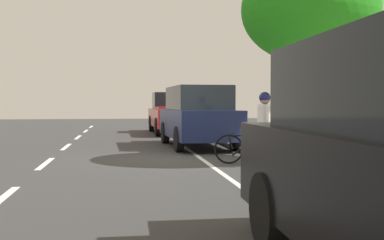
{
  "coord_description": "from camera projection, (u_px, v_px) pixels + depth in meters",
  "views": [
    {
      "loc": [
        -1.3,
        -11.99,
        1.47
      ],
      "look_at": [
        0.51,
        -0.17,
        1.01
      ],
      "focal_mm": 43.17,
      "sensor_mm": 36.0,
      "label": 1
    }
  ],
  "objects": [
    {
      "name": "lane_stripe_bike_edge",
      "position": [
        200.0,
        158.0,
        12.21
      ],
      "size": [
        0.12,
        36.98,
        0.01
      ],
      "primitive_type": "cube",
      "color": "white",
      "rests_on": "ground"
    },
    {
      "name": "ground",
      "position": [
        172.0,
        158.0,
        12.1
      ],
      "size": [
        59.17,
        59.17,
        0.0
      ],
      "primitive_type": "plane",
      "color": "#373737"
    },
    {
      "name": "street_tree_mid_block",
      "position": [
        309.0,
        11.0,
        11.3
      ],
      "size": [
        3.35,
        3.35,
        4.92
      ],
      "color": "#4E472B",
      "rests_on": "sidewalk"
    },
    {
      "name": "parked_suv_dark_blue_second",
      "position": [
        198.0,
        116.0,
        15.18
      ],
      "size": [
        2.13,
        4.78,
        1.99
      ],
      "color": "navy",
      "rests_on": "ground"
    },
    {
      "name": "parked_pickup_red_mid",
      "position": [
        173.0,
        114.0,
        21.79
      ],
      "size": [
        2.1,
        5.34,
        1.95
      ],
      "color": "maroon",
      "rests_on": "ground"
    },
    {
      "name": "bicycle_at_curb",
      "position": [
        251.0,
        148.0,
        11.01
      ],
      "size": [
        1.74,
        0.46,
        0.76
      ],
      "color": "black",
      "rests_on": "ground"
    },
    {
      "name": "lane_stripe_centre",
      "position": [
        45.0,
        163.0,
        11.04
      ],
      "size": [
        0.14,
        35.8,
        0.01
      ],
      "color": "white",
      "rests_on": "ground"
    },
    {
      "name": "curb_edge",
      "position": [
        254.0,
        154.0,
        12.43
      ],
      "size": [
        0.16,
        36.98,
        0.13
      ],
      "primitive_type": "cube",
      "color": "gray",
      "rests_on": "ground"
    },
    {
      "name": "fire_hydrant",
      "position": [
        212.0,
        123.0,
        20.42
      ],
      "size": [
        0.22,
        0.22,
        0.84
      ],
      "color": "red",
      "rests_on": "sidewalk"
    },
    {
      "name": "sidewalk",
      "position": [
        331.0,
        153.0,
        12.76
      ],
      "size": [
        4.27,
        36.98,
        0.13
      ],
      "primitive_type": "cube",
      "color": "#9F8F88",
      "rests_on": "ground"
    },
    {
      "name": "cyclist_with_backpack",
      "position": [
        266.0,
        121.0,
        10.57
      ],
      "size": [
        0.42,
        0.62,
        1.71
      ],
      "color": "#C6B284",
      "rests_on": "ground"
    }
  ]
}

